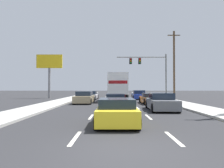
% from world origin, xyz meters
% --- Properties ---
extents(ground_plane, '(140.00, 140.00, 0.00)m').
position_xyz_m(ground_plane, '(0.00, 25.00, 0.00)').
color(ground_plane, '#2B2B2D').
extents(sidewalk_right, '(2.61, 80.00, 0.14)m').
position_xyz_m(sidewalk_right, '(6.55, 20.00, 0.07)').
color(sidewalk_right, '#B2AFA8').
rests_on(sidewalk_right, ground_plane).
extents(sidewalk_left, '(2.61, 80.00, 0.14)m').
position_xyz_m(sidewalk_left, '(-6.55, 20.00, 0.07)').
color(sidewalk_left, '#B2AFA8').
rests_on(sidewalk_left, ground_plane).
extents(lane_markings, '(3.54, 57.00, 0.01)m').
position_xyz_m(lane_markings, '(0.00, 23.88, 0.00)').
color(lane_markings, silver).
rests_on(lane_markings, ground_plane).
extents(car_white, '(1.97, 4.23, 1.21)m').
position_xyz_m(car_white, '(-3.64, 23.61, 0.54)').
color(car_white, white).
rests_on(car_white, ground_plane).
extents(car_tan, '(1.95, 4.29, 1.32)m').
position_xyz_m(car_tan, '(-3.54, 16.45, 0.61)').
color(car_tan, tan).
rests_on(car_tan, ground_plane).
extents(box_truck, '(2.61, 8.41, 3.44)m').
position_xyz_m(box_truck, '(0.19, 20.73, 1.99)').
color(box_truck, white).
rests_on(box_truck, ground_plane).
extents(car_navy, '(1.85, 4.42, 1.20)m').
position_xyz_m(car_navy, '(-0.19, 11.68, 0.56)').
color(car_navy, '#141E4C').
rests_on(car_navy, ground_plane).
extents(car_yellow, '(1.95, 4.09, 1.23)m').
position_xyz_m(car_yellow, '(-0.22, 4.14, 0.58)').
color(car_yellow, yellow).
rests_on(car_yellow, ground_plane).
extents(car_blue, '(2.00, 4.62, 1.30)m').
position_xyz_m(car_blue, '(3.42, 24.39, 0.60)').
color(car_blue, '#1E389E').
rests_on(car_blue, ground_plane).
extents(car_orange, '(1.95, 4.63, 1.12)m').
position_xyz_m(car_orange, '(3.61, 16.06, 0.52)').
color(car_orange, orange).
rests_on(car_orange, ground_plane).
extents(car_gray, '(2.10, 4.28, 1.33)m').
position_xyz_m(car_gray, '(3.31, 9.89, 0.60)').
color(car_gray, slate).
rests_on(car_gray, ground_plane).
extents(traffic_signal_mast, '(8.12, 0.69, 7.16)m').
position_xyz_m(traffic_signal_mast, '(4.92, 27.16, 5.35)').
color(traffic_signal_mast, '#595B56').
rests_on(traffic_signal_mast, ground_plane).
extents(utility_pole_mid, '(1.80, 0.28, 9.87)m').
position_xyz_m(utility_pole_mid, '(8.41, 23.52, 5.08)').
color(utility_pole_mid, brown).
rests_on(utility_pole_mid, ground_plane).
extents(roadside_billboard, '(4.12, 0.36, 6.98)m').
position_xyz_m(roadside_billboard, '(-10.59, 26.54, 4.99)').
color(roadside_billboard, slate).
rests_on(roadside_billboard, ground_plane).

